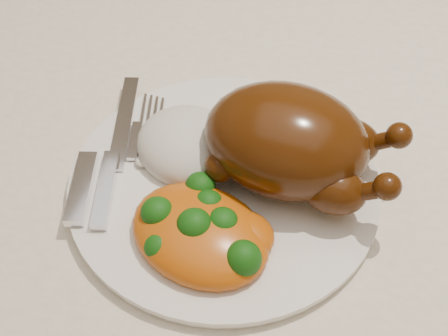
% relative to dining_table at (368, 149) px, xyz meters
% --- Properties ---
extents(dining_table, '(1.60, 0.90, 0.76)m').
position_rel_dining_table_xyz_m(dining_table, '(0.00, 0.00, 0.00)').
color(dining_table, brown).
rests_on(dining_table, floor).
extents(tablecloth, '(1.73, 1.03, 0.18)m').
position_rel_dining_table_xyz_m(tablecloth, '(0.00, 0.00, 0.07)').
color(tablecloth, white).
rests_on(tablecloth, dining_table).
extents(dinner_plate, '(0.39, 0.39, 0.01)m').
position_rel_dining_table_xyz_m(dinner_plate, '(-0.12, -0.20, 0.11)').
color(dinner_plate, white).
rests_on(dinner_plate, tablecloth).
extents(roast_chicken, '(0.19, 0.12, 0.10)m').
position_rel_dining_table_xyz_m(roast_chicken, '(-0.07, -0.17, 0.16)').
color(roast_chicken, '#4A2507').
rests_on(roast_chicken, dinner_plate).
extents(rice_mound, '(0.14, 0.13, 0.06)m').
position_rel_dining_table_xyz_m(rice_mound, '(-0.17, -0.17, 0.13)').
color(rice_mound, white).
rests_on(rice_mound, dinner_plate).
extents(mac_and_cheese, '(0.15, 0.13, 0.05)m').
position_rel_dining_table_xyz_m(mac_and_cheese, '(-0.12, -0.27, 0.13)').
color(mac_and_cheese, orange).
rests_on(mac_and_cheese, dinner_plate).
extents(cutlery, '(0.07, 0.20, 0.01)m').
position_rel_dining_table_xyz_m(cutlery, '(-0.24, -0.22, 0.12)').
color(cutlery, silver).
rests_on(cutlery, dinner_plate).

